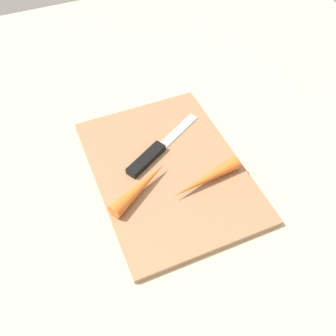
% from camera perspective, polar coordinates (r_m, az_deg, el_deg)
% --- Properties ---
extents(ground_plane, '(1.40, 1.40, 0.00)m').
position_cam_1_polar(ground_plane, '(0.71, 0.00, -0.62)').
color(ground_plane, '#C6B793').
extents(cutting_board, '(0.36, 0.26, 0.01)m').
position_cam_1_polar(cutting_board, '(0.70, 0.00, -0.31)').
color(cutting_board, '#99704C').
rests_on(cutting_board, ground_plane).
extents(knife, '(0.12, 0.18, 0.01)m').
position_cam_1_polar(knife, '(0.71, -2.59, 1.92)').
color(knife, '#B7B7BC').
rests_on(knife, cutting_board).
extents(carrot_long, '(0.05, 0.14, 0.02)m').
position_cam_1_polar(carrot_long, '(0.67, 5.73, -1.60)').
color(carrot_long, orange).
rests_on(carrot_long, cutting_board).
extents(carrot_short, '(0.09, 0.13, 0.03)m').
position_cam_1_polar(carrot_short, '(0.66, -4.20, -2.88)').
color(carrot_short, orange).
rests_on(carrot_short, cutting_board).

